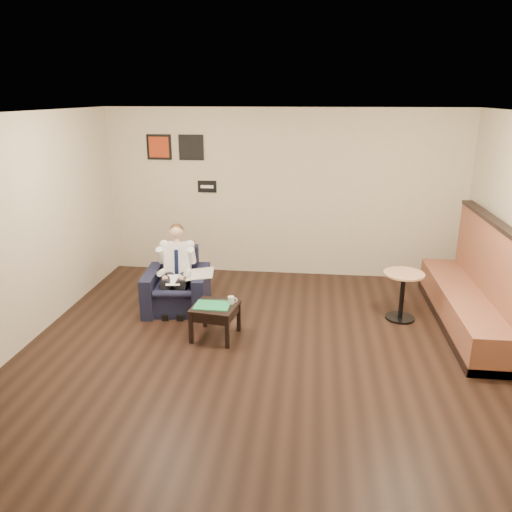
# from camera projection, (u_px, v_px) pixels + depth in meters

# --- Properties ---
(ground) EXTENTS (6.00, 6.00, 0.00)m
(ground) POSITION_uv_depth(u_px,v_px,m) (265.00, 357.00, 5.96)
(ground) COLOR black
(ground) RESTS_ON ground
(wall_back) EXTENTS (6.00, 0.02, 2.80)m
(wall_back) POSITION_uv_depth(u_px,v_px,m) (284.00, 194.00, 8.36)
(wall_back) COLOR beige
(wall_back) RESTS_ON ground
(wall_front) EXTENTS (6.00, 0.02, 2.80)m
(wall_front) POSITION_uv_depth(u_px,v_px,m) (211.00, 403.00, 2.69)
(wall_front) COLOR beige
(wall_front) RESTS_ON ground
(wall_left) EXTENTS (0.02, 6.00, 2.80)m
(wall_left) POSITION_uv_depth(u_px,v_px,m) (12.00, 236.00, 5.86)
(wall_left) COLOR beige
(wall_left) RESTS_ON ground
(ceiling) EXTENTS (6.00, 6.00, 0.02)m
(ceiling) POSITION_uv_depth(u_px,v_px,m) (267.00, 114.00, 5.10)
(ceiling) COLOR white
(ceiling) RESTS_ON wall_back
(seating_sign) EXTENTS (0.32, 0.02, 0.20)m
(seating_sign) POSITION_uv_depth(u_px,v_px,m) (207.00, 187.00, 8.46)
(seating_sign) COLOR black
(seating_sign) RESTS_ON wall_back
(art_print_left) EXTENTS (0.42, 0.03, 0.42)m
(art_print_left) POSITION_uv_depth(u_px,v_px,m) (159.00, 147.00, 8.35)
(art_print_left) COLOR #AE3515
(art_print_left) RESTS_ON wall_back
(art_print_right) EXTENTS (0.42, 0.03, 0.42)m
(art_print_right) POSITION_uv_depth(u_px,v_px,m) (191.00, 147.00, 8.29)
(art_print_right) COLOR black
(art_print_right) RESTS_ON wall_back
(armchair) EXTENTS (0.96, 0.96, 0.86)m
(armchair) POSITION_uv_depth(u_px,v_px,m) (176.00, 281.00, 7.17)
(armchair) COLOR black
(armchair) RESTS_ON ground
(seated_man) EXTENTS (0.64, 0.89, 1.17)m
(seated_man) POSITION_uv_depth(u_px,v_px,m) (174.00, 274.00, 7.01)
(seated_man) COLOR white
(seated_man) RESTS_ON armchair
(lap_papers) EXTENTS (0.24, 0.31, 0.01)m
(lap_papers) POSITION_uv_depth(u_px,v_px,m) (174.00, 280.00, 6.94)
(lap_papers) COLOR white
(lap_papers) RESTS_ON seated_man
(newspaper) EXTENTS (0.44, 0.52, 0.01)m
(newspaper) POSITION_uv_depth(u_px,v_px,m) (200.00, 274.00, 7.02)
(newspaper) COLOR silver
(newspaper) RESTS_ON armchair
(side_table) EXTENTS (0.61, 0.61, 0.44)m
(side_table) POSITION_uv_depth(u_px,v_px,m) (216.00, 321.00, 6.39)
(side_table) COLOR black
(side_table) RESTS_ON ground
(green_folder) EXTENTS (0.44, 0.32, 0.01)m
(green_folder) POSITION_uv_depth(u_px,v_px,m) (212.00, 305.00, 6.31)
(green_folder) COLOR #22AD60
(green_folder) RESTS_ON side_table
(coffee_mug) EXTENTS (0.09, 0.09, 0.09)m
(coffee_mug) POSITION_uv_depth(u_px,v_px,m) (231.00, 300.00, 6.37)
(coffee_mug) COLOR white
(coffee_mug) RESTS_ON side_table
(smartphone) EXTENTS (0.15, 0.11, 0.01)m
(smartphone) POSITION_uv_depth(u_px,v_px,m) (223.00, 301.00, 6.45)
(smartphone) COLOR black
(smartphone) RESTS_ON side_table
(banquette) EXTENTS (0.66, 2.78, 1.42)m
(banquette) POSITION_uv_depth(u_px,v_px,m) (470.00, 276.00, 6.58)
(banquette) COLOR brown
(banquette) RESTS_ON ground
(cafe_table) EXTENTS (0.63, 0.63, 0.68)m
(cafe_table) POSITION_uv_depth(u_px,v_px,m) (402.00, 296.00, 6.87)
(cafe_table) COLOR tan
(cafe_table) RESTS_ON ground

